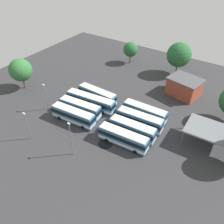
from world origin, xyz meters
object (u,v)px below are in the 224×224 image
Objects in this scene: bus_row1_slot3 at (73,115)px; lamp_post_far_corner at (46,96)px; bus_row1_slot1 at (91,101)px; maintenance_shelter at (210,130)px; bus_row0_slot0 at (145,112)px; tree_east_edge at (179,55)px; tree_northwest at (131,50)px; tree_northeast at (20,70)px; bus_row0_slot2 at (132,129)px; bus_row0_slot1 at (140,120)px; bus_row0_slot3 at (123,138)px; lamp_post_mid_lot at (71,138)px; bus_row1_slot2 at (80,108)px; bus_row1_slot0 at (97,95)px; depot_building at (184,87)px; lamp_post_near_entrance at (27,125)px.

lamp_post_far_corner is at bearing 0.09° from bus_row1_slot3.
bus_row1_slot1 is 29.28m from maintenance_shelter.
tree_east_edge is (1.91, -26.06, 4.76)m from bus_row0_slot0.
tree_northeast reaches higher than tree_northwest.
tree_northeast reaches higher than bus_row0_slot2.
bus_row1_slot3 is (14.12, 7.26, 0.00)m from bus_row0_slot1.
lamp_post_mid_lot reaches higher than bus_row0_slot3.
bus_row1_slot3 is at bearing 90.51° from bus_row1_slot1.
bus_row1_slot3 is at bearing 99.26° from bus_row1_slot2.
maintenance_shelter is 1.09× the size of tree_northeast.
bus_row1_slot1 is at bearing -65.21° from lamp_post_mid_lot.
bus_row1_slot2 is at bearing 69.70° from tree_east_edge.
maintenance_shelter is at bearing -164.79° from lamp_post_far_corner.
tree_northwest is at bearing -59.25° from bus_row0_slot2.
bus_row0_slot3 is at bearing 167.72° from bus_row1_slot2.
bus_row0_slot0 is 20.07m from lamp_post_mid_lot.
bus_row0_slot2 is at bearing 155.32° from bus_row1_slot0.
tree_northeast reaches higher than lamp_post_mid_lot.
lamp_post_far_corner reaches higher than bus_row0_slot3.
lamp_post_far_corner is at bearing 51.20° from bus_row1_slot0.
bus_row1_slot3 is (-0.06, 6.95, -0.00)m from bus_row1_slot1.
tree_east_edge is (6.16, -10.42, 4.06)m from depot_building.
maintenance_shelter is 1.33× the size of tree_northwest.
bus_row0_slot2 is 37.30m from tree_northwest.
tree_east_edge is (17.15, -26.40, 2.68)m from maintenance_shelter.
lamp_post_mid_lot is at bearing 157.97° from tree_northeast.
bus_row1_slot3 is at bearing 55.54° from depot_building.
bus_row0_slot3 is at bearing 85.57° from bus_row0_slot2.
tree_east_edge is (-11.88, -29.67, 4.76)m from bus_row1_slot1.
depot_building reaches higher than bus_row1_slot3.
lamp_post_far_corner reaches higher than tree_northwest.
tree_east_edge is (-15.78, -46.47, 2.57)m from lamp_post_near_entrance.
bus_row0_slot1 and bus_row1_slot1 have the same top height.
lamp_post_mid_lot is at bearing 152.56° from lamp_post_far_corner.
lamp_post_mid_lot is at bearing 114.79° from bus_row1_slot1.
bus_row1_slot1 is 22.85m from tree_northeast.
bus_row1_slot1 is at bearing 99.32° from tree_northwest.
bus_row0_slot3 is 1.08× the size of tree_east_edge.
bus_row0_slot0 is at bearing -178.90° from bus_row1_slot0.
tree_east_edge is at bearing -136.06° from tree_northeast.
bus_row1_slot2 is (0.47, 3.71, -0.00)m from bus_row1_slot1.
bus_row0_slot1 is 0.82× the size of bus_row1_slot1.
bus_row1_slot1 is (-0.34, 3.34, 0.00)m from bus_row1_slot0.
bus_row0_slot1 and bus_row0_slot2 have the same top height.
bus_row1_slot0 and bus_row1_slot3 have the same top height.
bus_row1_slot3 is 1.51× the size of lamp_post_far_corner.
bus_row0_slot2 is at bearing 24.42° from maintenance_shelter.
bus_row1_slot3 is 30.79m from maintenance_shelter.
tree_northeast is (51.29, 6.50, 1.93)m from maintenance_shelter.
bus_row1_slot0 is 1.57× the size of lamp_post_near_entrance.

